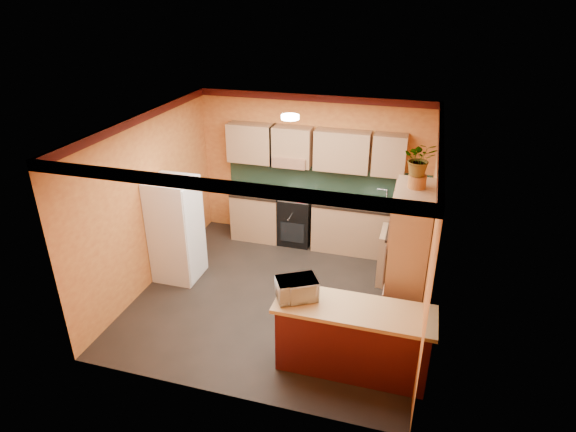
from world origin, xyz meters
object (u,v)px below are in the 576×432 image
at_px(breakfast_bar, 352,341).
at_px(fridge, 176,229).
at_px(base_cabinets_back, 330,224).
at_px(microwave, 297,289).
at_px(pantry, 407,263).
at_px(stove, 296,219).

bearing_deg(breakfast_bar, fridge, 155.87).
distance_m(base_cabinets_back, fridge, 2.77).
height_order(base_cabinets_back, microwave, microwave).
xyz_separation_m(base_cabinets_back, breakfast_bar, (0.91, -3.06, 0.00)).
distance_m(fridge, pantry, 3.62).
xyz_separation_m(fridge, pantry, (3.60, -0.37, 0.20)).
relative_size(base_cabinets_back, microwave, 7.64).
distance_m(stove, fridge, 2.31).
distance_m(fridge, microwave, 2.74).
height_order(fridge, microwave, fridge).
bearing_deg(microwave, breakfast_bar, -29.81).
distance_m(stove, breakfast_bar, 3.42).
distance_m(base_cabinets_back, pantry, 2.58).
bearing_deg(microwave, stove, 75.39).
xyz_separation_m(base_cabinets_back, pantry, (1.44, -2.05, 0.61)).
relative_size(pantry, microwave, 4.40).
xyz_separation_m(base_cabinets_back, fridge, (-2.16, -1.68, 0.41)).
bearing_deg(fridge, pantry, -5.80).
relative_size(base_cabinets_back, breakfast_bar, 2.03).
bearing_deg(stove, breakfast_bar, -63.28).
relative_size(stove, pantry, 0.43).
bearing_deg(fridge, base_cabinets_back, 37.93).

